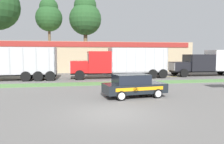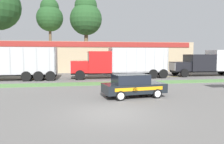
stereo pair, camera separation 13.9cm
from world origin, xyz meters
name	(u,v)px [view 2 (the right image)]	position (x,y,z in m)	size (l,w,h in m)	color
ground_plane	(111,113)	(0.00, 0.00, 0.00)	(600.00, 600.00, 0.00)	slate
grass_verge	(93,84)	(0.00, 10.52, 0.03)	(120.00, 2.11, 0.06)	#517F42
centre_line_3	(43,79)	(-5.29, 15.57, 0.00)	(2.40, 0.14, 0.01)	yellow
centre_line_4	(90,78)	(0.11, 15.57, 0.00)	(2.40, 0.14, 0.01)	yellow
centre_line_5	(133,77)	(5.51, 15.57, 0.00)	(2.40, 0.14, 0.01)	yellow
centre_line_6	(174,77)	(10.91, 15.57, 0.00)	(2.40, 0.14, 0.01)	yellow
centre_line_7	(212,76)	(16.31, 15.57, 0.00)	(2.40, 0.14, 0.01)	yellow
dump_truck_trail	(206,64)	(15.54, 15.86, 1.54)	(11.12, 2.85, 3.40)	black
dump_truck_far_right	(111,64)	(2.56, 15.17, 1.69)	(11.52, 2.80, 3.62)	black
rally_car	(133,85)	(2.15, 3.68, 0.80)	(4.35, 2.37, 1.59)	black
store_building_backdrop	(90,57)	(1.12, 29.25, 2.41)	(33.76, 12.10, 4.81)	tan
tree_behind_left	(86,16)	(0.19, 23.98, 8.70)	(4.95, 4.95, 11.98)	brown
tree_behind_right	(50,16)	(-5.73, 29.07, 9.45)	(4.55, 4.55, 12.47)	brown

